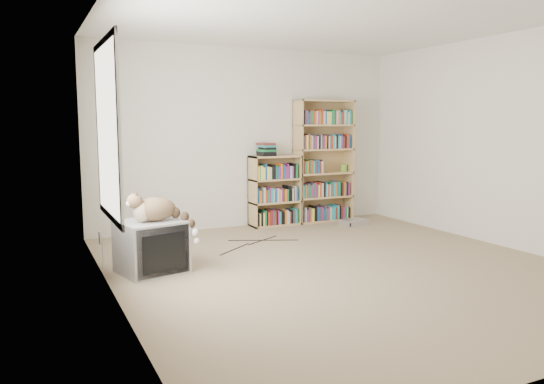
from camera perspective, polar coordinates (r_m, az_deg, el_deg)
name	(u,v)px	position (r m, az deg, el deg)	size (l,w,h in m)	color
floor	(343,267)	(5.50, 7.64, -8.05)	(4.50, 5.00, 0.01)	tan
wall_back	(248,138)	(7.53, -2.62, 5.80)	(4.50, 0.02, 2.50)	silver
wall_left	(110,149)	(4.50, -16.99, 4.40)	(0.02, 5.00, 2.50)	silver
wall_right	(508,141)	(6.80, 24.02, 5.00)	(0.02, 5.00, 2.50)	silver
ceiling	(347,14)	(5.41, 8.12, 18.42)	(4.50, 5.00, 0.02)	white
window	(108,131)	(4.69, -17.28, 6.33)	(0.02, 1.22, 1.52)	white
crt_tv	(151,247)	(5.37, -12.89, -5.75)	(0.70, 0.65, 0.51)	#9F9EA1
cat	(161,212)	(5.27, -11.88, -2.16)	(0.67, 0.46, 0.51)	#372616
bookcase_tall	(323,164)	(7.94, 5.51, 3.00)	(0.90, 0.30, 1.80)	tan
bookcase_short	(275,193)	(7.60, 0.29, -0.09)	(0.73, 0.30, 1.00)	tan
book_stack	(266,149)	(7.46, -0.63, 4.61)	(0.22, 0.28, 0.18)	red
green_mug	(343,168)	(8.11, 7.68, 2.59)	(0.10, 0.10, 0.11)	#71AE31
framed_print	(318,166)	(7.99, 4.98, 2.82)	(0.14, 0.01, 0.18)	black
dvd_player	(354,222)	(7.76, 8.80, -3.22)	(0.36, 0.26, 0.08)	#B5B4B9
wall_outlet	(100,238)	(5.62, -18.03, -4.68)	(0.01, 0.08, 0.13)	silver
floor_cables	(260,244)	(6.49, -1.33, -5.57)	(1.20, 0.70, 0.01)	black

